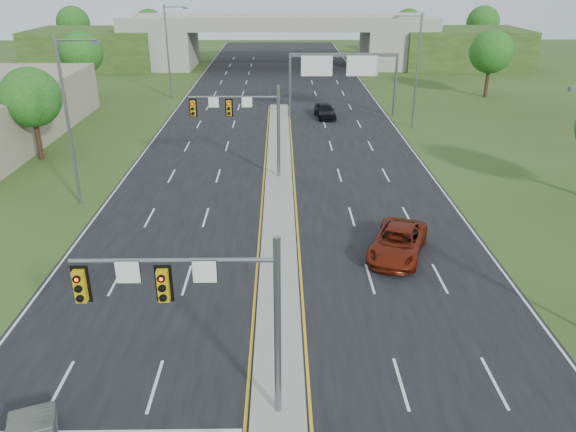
% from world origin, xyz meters
% --- Properties ---
extents(ground, '(240.00, 240.00, 0.00)m').
position_xyz_m(ground, '(0.00, 0.00, 0.00)').
color(ground, '#2F4318').
rests_on(ground, ground).
extents(road, '(24.00, 160.00, 0.02)m').
position_xyz_m(road, '(0.00, 35.00, 0.01)').
color(road, black).
rests_on(road, ground).
extents(median, '(2.00, 54.00, 0.16)m').
position_xyz_m(median, '(0.00, 23.00, 0.10)').
color(median, gray).
rests_on(median, road).
extents(lane_markings, '(23.72, 160.00, 0.01)m').
position_xyz_m(lane_markings, '(-0.60, 28.91, 0.02)').
color(lane_markings, gold).
rests_on(lane_markings, road).
extents(signal_mast_near, '(6.62, 0.60, 7.00)m').
position_xyz_m(signal_mast_near, '(-2.26, -0.07, 4.73)').
color(signal_mast_near, slate).
rests_on(signal_mast_near, ground).
extents(signal_mast_far, '(6.62, 0.60, 7.00)m').
position_xyz_m(signal_mast_far, '(-2.26, 24.93, 4.73)').
color(signal_mast_far, slate).
rests_on(signal_mast_far, ground).
extents(sign_gantry, '(11.58, 0.44, 6.67)m').
position_xyz_m(sign_gantry, '(6.68, 44.92, 5.24)').
color(sign_gantry, slate).
rests_on(sign_gantry, ground).
extents(overpass, '(80.00, 14.00, 8.10)m').
position_xyz_m(overpass, '(0.00, 80.00, 3.55)').
color(overpass, gray).
rests_on(overpass, ground).
extents(lightpole_l_mid, '(2.85, 0.25, 11.00)m').
position_xyz_m(lightpole_l_mid, '(-13.30, 20.00, 6.10)').
color(lightpole_l_mid, slate).
rests_on(lightpole_l_mid, ground).
extents(lightpole_l_far, '(2.85, 0.25, 11.00)m').
position_xyz_m(lightpole_l_far, '(-13.30, 55.00, 6.10)').
color(lightpole_l_far, slate).
rests_on(lightpole_l_far, ground).
extents(lightpole_r_far, '(2.85, 0.25, 11.00)m').
position_xyz_m(lightpole_r_far, '(13.30, 40.00, 6.10)').
color(lightpole_r_far, slate).
rests_on(lightpole_r_far, ground).
extents(tree_l_near, '(4.80, 4.80, 7.60)m').
position_xyz_m(tree_l_near, '(-20.00, 30.00, 5.18)').
color(tree_l_near, '#382316').
rests_on(tree_l_near, ground).
extents(tree_l_mid, '(5.20, 5.20, 8.12)m').
position_xyz_m(tree_l_mid, '(-24.00, 55.00, 5.51)').
color(tree_l_mid, '#382316').
rests_on(tree_l_mid, ground).
extents(tree_r_mid, '(5.20, 5.20, 8.12)m').
position_xyz_m(tree_r_mid, '(26.00, 55.00, 5.51)').
color(tree_r_mid, '#382316').
rests_on(tree_r_mid, ground).
extents(tree_back_a, '(6.00, 6.00, 8.85)m').
position_xyz_m(tree_back_a, '(-38.00, 94.00, 5.84)').
color(tree_back_a, '#382316').
rests_on(tree_back_a, ground).
extents(tree_back_b, '(5.60, 5.60, 8.32)m').
position_xyz_m(tree_back_b, '(-24.00, 94.00, 5.51)').
color(tree_back_b, '#382316').
rests_on(tree_back_b, ground).
extents(tree_back_c, '(5.60, 5.60, 8.32)m').
position_xyz_m(tree_back_c, '(24.00, 94.00, 5.51)').
color(tree_back_c, '#382316').
rests_on(tree_back_c, ground).
extents(tree_back_d, '(6.00, 6.00, 8.85)m').
position_xyz_m(tree_back_d, '(38.00, 94.00, 5.84)').
color(tree_back_d, '#382316').
rests_on(tree_back_d, ground).
extents(car_far_a, '(4.49, 6.24, 1.58)m').
position_xyz_m(car_far_a, '(6.58, 12.11, 0.81)').
color(car_far_a, '#65190A').
rests_on(car_far_a, road).
extents(car_far_c, '(2.36, 4.79, 1.57)m').
position_xyz_m(car_far_c, '(4.95, 44.26, 0.81)').
color(car_far_c, black).
rests_on(car_far_c, road).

